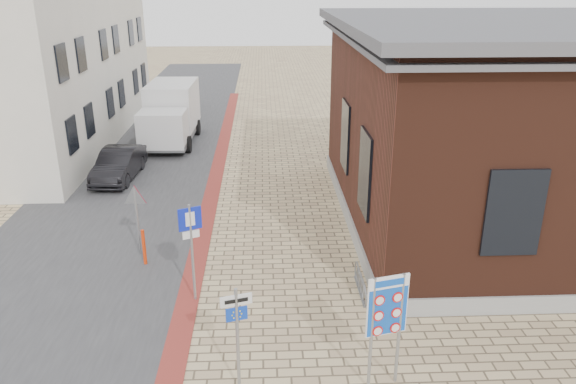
{
  "coord_description": "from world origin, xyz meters",
  "views": [
    {
      "loc": [
        0.09,
        -11.01,
        8.06
      ],
      "look_at": [
        0.77,
        4.15,
        2.2
      ],
      "focal_mm": 35.0,
      "sensor_mm": 36.0,
      "label": 1
    }
  ],
  "objects_px": {
    "sedan": "(119,164)",
    "parking_sign": "(191,236)",
    "border_sign": "(387,309)",
    "essen_sign": "(237,324)",
    "bollard": "(144,247)",
    "box_truck": "(171,114)"
  },
  "relations": [
    {
      "from": "sedan",
      "to": "box_truck",
      "type": "distance_m",
      "value": 5.75
    },
    {
      "from": "sedan",
      "to": "essen_sign",
      "type": "height_order",
      "value": "essen_sign"
    },
    {
      "from": "bollard",
      "to": "box_truck",
      "type": "bearing_deg",
      "value": 94.87
    },
    {
      "from": "box_truck",
      "to": "parking_sign",
      "type": "bearing_deg",
      "value": -77.89
    },
    {
      "from": "border_sign",
      "to": "parking_sign",
      "type": "relative_size",
      "value": 0.95
    },
    {
      "from": "box_truck",
      "to": "border_sign",
      "type": "height_order",
      "value": "box_truck"
    },
    {
      "from": "box_truck",
      "to": "essen_sign",
      "type": "relative_size",
      "value": 2.39
    },
    {
      "from": "sedan",
      "to": "essen_sign",
      "type": "relative_size",
      "value": 1.66
    },
    {
      "from": "box_truck",
      "to": "border_sign",
      "type": "xyz_separation_m",
      "value": [
        7.12,
        -18.74,
        0.33
      ]
    },
    {
      "from": "sedan",
      "to": "bollard",
      "type": "bearing_deg",
      "value": -67.96
    },
    {
      "from": "essen_sign",
      "to": "bollard",
      "type": "relative_size",
      "value": 2.12
    },
    {
      "from": "sedan",
      "to": "essen_sign",
      "type": "distance_m",
      "value": 14.38
    },
    {
      "from": "bollard",
      "to": "essen_sign",
      "type": "bearing_deg",
      "value": -61.57
    },
    {
      "from": "sedan",
      "to": "border_sign",
      "type": "xyz_separation_m",
      "value": [
        8.53,
        -13.24,
        1.2
      ]
    },
    {
      "from": "parking_sign",
      "to": "bollard",
      "type": "bearing_deg",
      "value": 105.99
    },
    {
      "from": "sedan",
      "to": "border_sign",
      "type": "relative_size",
      "value": 1.53
    },
    {
      "from": "essen_sign",
      "to": "parking_sign",
      "type": "distance_m",
      "value": 3.75
    },
    {
      "from": "box_truck",
      "to": "border_sign",
      "type": "bearing_deg",
      "value": -67.57
    },
    {
      "from": "sedan",
      "to": "parking_sign",
      "type": "distance_m",
      "value": 10.69
    },
    {
      "from": "border_sign",
      "to": "parking_sign",
      "type": "distance_m",
      "value": 5.54
    },
    {
      "from": "parking_sign",
      "to": "sedan",
      "type": "bearing_deg",
      "value": 89.67
    },
    {
      "from": "box_truck",
      "to": "bollard",
      "type": "distance_m",
      "value": 13.29
    }
  ]
}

